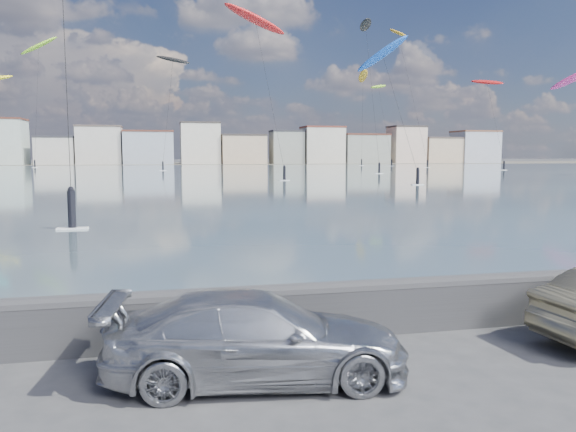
% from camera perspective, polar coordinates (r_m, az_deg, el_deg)
% --- Properties ---
extents(ground, '(700.00, 700.00, 0.00)m').
position_cam_1_polar(ground, '(8.23, -0.79, -18.73)').
color(ground, '#333335').
rests_on(ground, ground).
extents(bay_water, '(500.00, 177.00, 0.00)m').
position_cam_1_polar(bay_water, '(98.87, -11.68, 4.20)').
color(bay_water, '#41535E').
rests_on(bay_water, ground).
extents(far_shore_strip, '(500.00, 60.00, 0.00)m').
position_cam_1_polar(far_shore_strip, '(207.33, -12.17, 5.25)').
color(far_shore_strip, '#4C473D').
rests_on(far_shore_strip, ground).
extents(seawall, '(400.00, 0.36, 1.08)m').
position_cam_1_polar(seawall, '(10.52, -3.84, -9.70)').
color(seawall, '#28282B').
rests_on(seawall, ground).
extents(far_buildings, '(240.79, 13.26, 14.60)m').
position_cam_1_polar(far_buildings, '(193.34, -11.79, 6.97)').
color(far_buildings, beige).
rests_on(far_buildings, ground).
extents(car_silver, '(4.86, 2.45, 1.35)m').
position_cam_1_polar(car_silver, '(8.85, -3.16, -12.18)').
color(car_silver, '#ADAFB5').
rests_on(car_silver, ground).
extents(kitesurfer_1, '(7.21, 14.71, 29.25)m').
position_cam_1_polar(kitesurfer_1, '(177.48, 7.63, 13.85)').
color(kitesurfer_1, '#BF8C19').
rests_on(kitesurfer_1, ground).
extents(kitesurfer_3, '(7.02, 13.14, 18.63)m').
position_cam_1_polar(kitesurfer_3, '(74.60, 9.64, 15.70)').
color(kitesurfer_3, blue).
rests_on(kitesurfer_3, ground).
extents(kitesurfer_4, '(8.08, 10.14, 24.96)m').
position_cam_1_polar(kitesurfer_4, '(126.52, -11.62, 15.09)').
color(kitesurfer_4, black).
rests_on(kitesurfer_4, ground).
extents(kitesurfer_5, '(8.10, 12.46, 24.09)m').
position_cam_1_polar(kitesurfer_5, '(169.65, 9.19, 12.73)').
color(kitesurfer_5, '#8CD826').
rests_on(kitesurfer_5, ground).
extents(kitesurfer_8, '(5.95, 16.67, 37.50)m').
position_cam_1_polar(kitesurfer_8, '(158.43, 11.16, 17.56)').
color(kitesurfer_8, '#BF8C19').
rests_on(kitesurfer_8, ground).
extents(kitesurfer_10, '(7.38, 17.47, 21.37)m').
position_cam_1_polar(kitesurfer_10, '(141.87, 19.59, 12.55)').
color(kitesurfer_10, red).
rests_on(kitesurfer_10, ground).
extents(kitesurfer_11, '(10.80, 19.03, 26.18)m').
position_cam_1_polar(kitesurfer_11, '(90.63, -3.34, 19.23)').
color(kitesurfer_11, red).
rests_on(kitesurfer_11, ground).
extents(kitesurfer_12, '(5.83, 19.42, 29.64)m').
position_cam_1_polar(kitesurfer_12, '(116.85, 7.91, 18.48)').
color(kitesurfer_12, black).
rests_on(kitesurfer_12, ground).
extents(kitesurfer_13, '(10.01, 15.42, 35.31)m').
position_cam_1_polar(kitesurfer_13, '(170.28, -23.99, 15.44)').
color(kitesurfer_13, '#8CD826').
rests_on(kitesurfer_13, ground).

